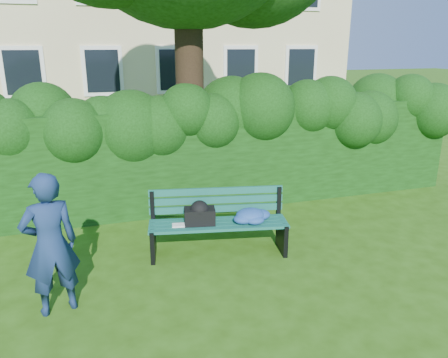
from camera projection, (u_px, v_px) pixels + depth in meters
name	position (u px, v px, depth m)	size (l,w,h in m)	color
ground	(237.00, 255.00, 6.14)	(80.00, 80.00, 0.00)	#294C0D
hedge	(197.00, 157.00, 7.87)	(10.00, 1.00, 1.80)	black
park_bench	(223.00, 219.00, 6.10)	(1.99, 0.91, 0.89)	#0E473D
man_reading	(50.00, 245.00, 4.64)	(0.58, 0.38, 1.60)	navy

